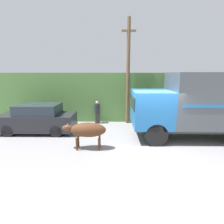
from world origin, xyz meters
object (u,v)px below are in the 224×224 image
Objects in this scene: brown_cow at (87,130)px; parked_suv at (38,119)px; utility_pole at (128,71)px; cargo_truck at (198,104)px; pedestrian_on_hill at (97,111)px.

parked_suv is at bearing 152.59° from brown_cow.
cargo_truck is at bearing -40.70° from utility_pole.
parked_suv is 6.28m from utility_pole.
utility_pole is at bearing 139.92° from cargo_truck.
pedestrian_on_hill is (-5.44, 2.76, -1.01)m from cargo_truck.
cargo_truck reaches higher than parked_suv.
pedestrian_on_hill is at bearing 33.18° from parked_suv.
brown_cow is at bearing -33.04° from parked_suv.
utility_pole is (2.09, 4.33, 2.60)m from brown_cow.
brown_cow is 0.46× the size of parked_suv.
brown_cow is 0.29× the size of utility_pole.
pedestrian_on_hill is at bearing 153.73° from cargo_truck.
brown_cow is 5.47m from utility_pole.
parked_suv is 3.76m from pedestrian_on_hill.
utility_pole is at bearing 71.97° from brown_cow.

